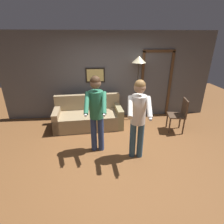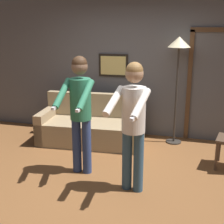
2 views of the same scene
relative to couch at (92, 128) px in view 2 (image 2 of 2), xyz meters
name	(u,v)px [view 2 (image 2 of 2)]	position (x,y,z in m)	size (l,w,h in m)	color
ground_plane	(104,179)	(0.63, -1.36, -0.28)	(12.00, 12.00, 0.00)	brown
back_wall_assembly	(135,69)	(0.65, 0.70, 1.02)	(6.40, 0.10, 2.60)	#555558
couch	(92,128)	(0.00, 0.00, 0.00)	(1.95, 0.98, 0.87)	#98825F
torchiere_lamp	(179,52)	(1.48, 0.38, 1.39)	(0.40, 0.40, 1.93)	#332D28
person_standing_left	(80,105)	(0.25, -1.22, 0.76)	(0.46, 0.66, 1.72)	navy
person_standing_right	(133,116)	(1.08, -1.53, 0.75)	(0.50, 0.71, 1.70)	#315168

